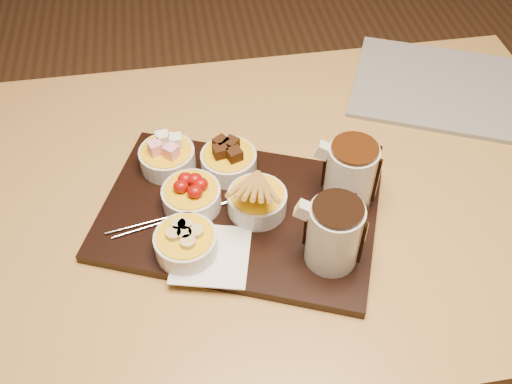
{
  "coord_description": "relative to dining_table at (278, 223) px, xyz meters",
  "views": [
    {
      "loc": [
        -0.15,
        -0.67,
        1.51
      ],
      "look_at": [
        -0.05,
        -0.05,
        0.81
      ],
      "focal_mm": 40.0,
      "sensor_mm": 36.0,
      "label": 1
    }
  ],
  "objects": [
    {
      "name": "ground",
      "position": [
        0.0,
        0.0,
        -0.65
      ],
      "size": [
        5.0,
        5.0,
        0.0
      ],
      "primitive_type": "plane",
      "color": "brown",
      "rests_on": "ground"
    },
    {
      "name": "dining_table",
      "position": [
        0.0,
        0.0,
        0.0
      ],
      "size": [
        1.2,
        0.8,
        0.75
      ],
      "color": "#B48743",
      "rests_on": "ground"
    },
    {
      "name": "serving_board",
      "position": [
        -0.08,
        -0.05,
        0.11
      ],
      "size": [
        0.54,
        0.45,
        0.02
      ],
      "primitive_type": "cube",
      "rotation": [
        0.0,
        0.0,
        -0.38
      ],
      "color": "black",
      "rests_on": "dining_table"
    },
    {
      "name": "napkin",
      "position": [
        -0.14,
        -0.14,
        0.12
      ],
      "size": [
        0.15,
        0.15,
        0.0
      ],
      "primitive_type": "cube",
      "rotation": [
        0.0,
        0.0,
        -0.25
      ],
      "color": "white",
      "rests_on": "serving_board"
    },
    {
      "name": "bowl_marshmallows",
      "position": [
        -0.19,
        0.07,
        0.14
      ],
      "size": [
        0.1,
        0.1,
        0.04
      ],
      "primitive_type": "cylinder",
      "color": "beige",
      "rests_on": "serving_board"
    },
    {
      "name": "bowl_cake",
      "position": [
        -0.08,
        0.04,
        0.14
      ],
      "size": [
        0.1,
        0.1,
        0.04
      ],
      "primitive_type": "cylinder",
      "color": "beige",
      "rests_on": "serving_board"
    },
    {
      "name": "bowl_strawberries",
      "position": [
        -0.16,
        -0.03,
        0.14
      ],
      "size": [
        0.1,
        0.1,
        0.04
      ],
      "primitive_type": "cylinder",
      "color": "beige",
      "rests_on": "serving_board"
    },
    {
      "name": "bowl_biscotti",
      "position": [
        -0.05,
        -0.06,
        0.14
      ],
      "size": [
        0.1,
        0.1,
        0.04
      ],
      "primitive_type": "cylinder",
      "color": "beige",
      "rests_on": "serving_board"
    },
    {
      "name": "bowl_bananas",
      "position": [
        -0.17,
        -0.12,
        0.14
      ],
      "size": [
        0.1,
        0.1,
        0.04
      ],
      "primitive_type": "cylinder",
      "color": "beige",
      "rests_on": "serving_board"
    },
    {
      "name": "pitcher_dark_chocolate",
      "position": [
        0.05,
        -0.17,
        0.17
      ],
      "size": [
        0.11,
        0.11,
        0.11
      ],
      "primitive_type": "cylinder",
      "rotation": [
        0.0,
        0.0,
        -0.38
      ],
      "color": "silver",
      "rests_on": "serving_board"
    },
    {
      "name": "pitcher_milk_chocolate",
      "position": [
        0.11,
        -0.06,
        0.17
      ],
      "size": [
        0.11,
        0.11,
        0.11
      ],
      "primitive_type": "cylinder",
      "rotation": [
        0.0,
        0.0,
        -0.38
      ],
      "color": "silver",
      "rests_on": "serving_board"
    },
    {
      "name": "fondue_skewers",
      "position": [
        -0.18,
        -0.05,
        0.12
      ],
      "size": [
        0.07,
        0.26,
        0.01
      ],
      "primitive_type": null,
      "rotation": [
        0.0,
        0.0,
        -1.4
      ],
      "color": "silver",
      "rests_on": "serving_board"
    },
    {
      "name": "newspaper",
      "position": [
        0.39,
        0.23,
        0.1
      ],
      "size": [
        0.44,
        0.4,
        0.01
      ],
      "primitive_type": "cube",
      "rotation": [
        0.0,
        0.0,
        -0.42
      ],
      "color": "beige",
      "rests_on": "dining_table"
    }
  ]
}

